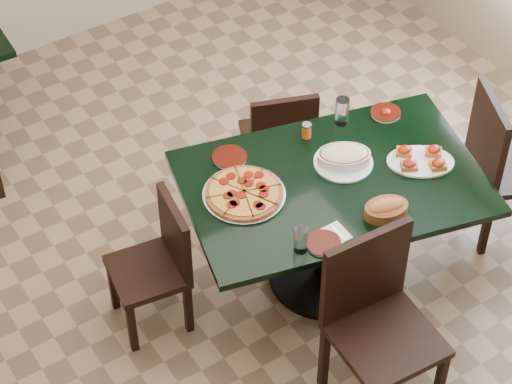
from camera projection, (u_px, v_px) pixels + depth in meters
floor at (259, 288)px, 5.59m from camera, size 5.50×5.50×0.00m
main_table at (331, 205)px, 5.25m from camera, size 1.73×1.33×0.75m
chair_far at (280, 139)px, 5.79m from camera, size 0.50×0.50×0.83m
chair_near at (376, 314)px, 4.73m from camera, size 0.50×0.50×1.00m
chair_right at (502, 158)px, 5.55m from camera, size 0.59×0.59×0.96m
chair_left at (160, 260)px, 5.15m from camera, size 0.43×0.43×0.80m
pepperoni_pizza at (244, 193)px, 5.03m from camera, size 0.42×0.42×0.04m
lasagna_casserole at (344, 157)px, 5.18m from camera, size 0.33×0.31×0.09m
bread_basket at (386, 209)px, 4.92m from camera, size 0.26×0.21×0.10m
bruschetta_platter at (421, 159)px, 5.20m from camera, size 0.43×0.40×0.05m
side_plate_near at (323, 243)px, 4.80m from camera, size 0.17×0.17×0.02m
side_plate_far_r at (386, 113)px, 5.49m from camera, size 0.17×0.17×0.03m
side_plate_far_l at (230, 157)px, 5.24m from camera, size 0.19×0.19×0.02m
napkin_setting at (334, 234)px, 4.85m from camera, size 0.13×0.13×0.01m
water_glass_a at (342, 111)px, 5.39m from camera, size 0.08×0.08×0.16m
water_glass_b at (301, 240)px, 4.73m from camera, size 0.07×0.07×0.14m
pepper_shaker at (307, 130)px, 5.33m from camera, size 0.05×0.05×0.09m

